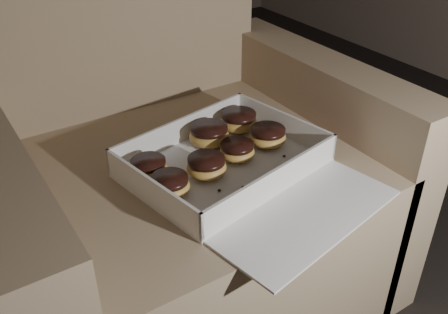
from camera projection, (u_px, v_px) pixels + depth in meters
name	position (u px, v px, depth m)	size (l,w,h in m)	color
armchair	(178.00, 188.00, 1.15)	(0.86, 0.72, 0.90)	#927D5D
bakery_box	(239.00, 171.00, 0.98)	(0.44, 0.49, 0.06)	white
donut_a	(239.00, 121.00, 1.11)	(0.08, 0.08, 0.04)	gold
donut_b	(237.00, 150.00, 1.01)	(0.07, 0.07, 0.04)	gold
donut_c	(170.00, 185.00, 0.91)	(0.07, 0.07, 0.04)	gold
donut_d	(206.00, 166.00, 0.96)	(0.08, 0.08, 0.04)	gold
donut_e	(209.00, 135.00, 1.06)	(0.09, 0.09, 0.04)	gold
donut_f	(149.00, 168.00, 0.96)	(0.07, 0.07, 0.04)	gold
donut_g	(268.00, 136.00, 1.06)	(0.08, 0.08, 0.04)	gold
crumb_a	(274.00, 178.00, 0.96)	(0.01, 0.01, 0.00)	black
crumb_b	(219.00, 190.00, 0.92)	(0.01, 0.01, 0.00)	black
crumb_c	(284.00, 156.00, 1.03)	(0.01, 0.01, 0.00)	black
crumb_d	(264.00, 181.00, 0.95)	(0.01, 0.01, 0.00)	black
crumb_e	(243.00, 187.00, 0.93)	(0.01, 0.01, 0.00)	black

